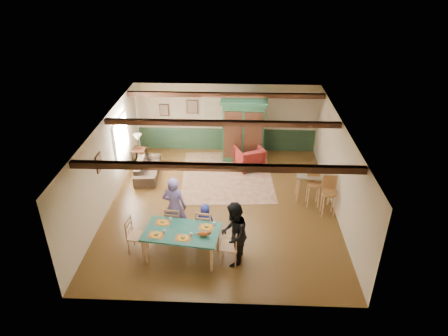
{
  "coord_description": "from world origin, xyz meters",
  "views": [
    {
      "loc": [
        0.52,
        -10.48,
        7.08
      ],
      "look_at": [
        0.07,
        0.32,
        1.15
      ],
      "focal_mm": 32.0,
      "sensor_mm": 36.0,
      "label": 1
    }
  ],
  "objects_px": {
    "person_woman": "(234,234)",
    "bar_stool_right": "(329,197)",
    "person_child": "(205,222)",
    "cat": "(203,233)",
    "dining_chair_end_right": "(229,246)",
    "armchair": "(249,158)",
    "dining_chair_end_left": "(137,235)",
    "end_table": "(140,156)",
    "armoire": "(243,131)",
    "table_lamp": "(138,142)",
    "dining_chair_far_left": "(175,221)",
    "dining_table": "(183,244)",
    "sofa": "(147,168)",
    "person_man": "(175,207)",
    "dining_chair_far_right": "(205,224)",
    "counter_table": "(313,187)",
    "bar_stool_left": "(313,188)"
  },
  "relations": [
    {
      "from": "sofa",
      "to": "table_lamp",
      "type": "distance_m",
      "value": 1.13
    },
    {
      "from": "person_child",
      "to": "counter_table",
      "type": "height_order",
      "value": "person_child"
    },
    {
      "from": "person_man",
      "to": "table_lamp",
      "type": "bearing_deg",
      "value": -57.15
    },
    {
      "from": "end_table",
      "to": "dining_chair_far_left",
      "type": "bearing_deg",
      "value": -65.06
    },
    {
      "from": "dining_table",
      "to": "bar_stool_left",
      "type": "bearing_deg",
      "value": 34.43
    },
    {
      "from": "armchair",
      "to": "sofa",
      "type": "relative_size",
      "value": 0.49
    },
    {
      "from": "dining_table",
      "to": "sofa",
      "type": "bearing_deg",
      "value": 113.36
    },
    {
      "from": "dining_chair_far_right",
      "to": "counter_table",
      "type": "relative_size",
      "value": 0.92
    },
    {
      "from": "dining_chair_far_right",
      "to": "end_table",
      "type": "relative_size",
      "value": 1.6
    },
    {
      "from": "person_child",
      "to": "table_lamp",
      "type": "height_order",
      "value": "table_lamp"
    },
    {
      "from": "end_table",
      "to": "armchair",
      "type": "bearing_deg",
      "value": -1.81
    },
    {
      "from": "dining_chair_far_right",
      "to": "person_child",
      "type": "xyz_separation_m",
      "value": [
        0.01,
        0.08,
        0.03
      ]
    },
    {
      "from": "end_table",
      "to": "armoire",
      "type": "bearing_deg",
      "value": 7.92
    },
    {
      "from": "person_woman",
      "to": "end_table",
      "type": "distance_m",
      "value": 6.35
    },
    {
      "from": "person_woman",
      "to": "table_lamp",
      "type": "bearing_deg",
      "value": -137.91
    },
    {
      "from": "dining_chair_end_left",
      "to": "armoire",
      "type": "xyz_separation_m",
      "value": [
        2.78,
        5.41,
        0.68
      ]
    },
    {
      "from": "person_man",
      "to": "bar_stool_right",
      "type": "relative_size",
      "value": 1.45
    },
    {
      "from": "dining_chair_far_left",
      "to": "dining_chair_end_left",
      "type": "distance_m",
      "value": 1.11
    },
    {
      "from": "dining_chair_far_left",
      "to": "end_table",
      "type": "relative_size",
      "value": 1.6
    },
    {
      "from": "person_woman",
      "to": "dining_chair_end_left",
      "type": "bearing_deg",
      "value": -90.0
    },
    {
      "from": "armchair",
      "to": "table_lamp",
      "type": "xyz_separation_m",
      "value": [
        -4.08,
        0.13,
        0.5
      ]
    },
    {
      "from": "armchair",
      "to": "table_lamp",
      "type": "height_order",
      "value": "table_lamp"
    },
    {
      "from": "dining_table",
      "to": "person_man",
      "type": "bearing_deg",
      "value": 109.23
    },
    {
      "from": "cat",
      "to": "end_table",
      "type": "relative_size",
      "value": 0.6
    },
    {
      "from": "dining_chair_end_right",
      "to": "armchair",
      "type": "relative_size",
      "value": 1.08
    },
    {
      "from": "dining_chair_end_left",
      "to": "end_table",
      "type": "xyz_separation_m",
      "value": [
        -1.07,
        4.87,
        -0.19
      ]
    },
    {
      "from": "dining_chair_far_left",
      "to": "person_man",
      "type": "relative_size",
      "value": 0.55
    },
    {
      "from": "dining_chair_end_right",
      "to": "sofa",
      "type": "bearing_deg",
      "value": -137.89
    },
    {
      "from": "person_woman",
      "to": "end_table",
      "type": "relative_size",
      "value": 2.77
    },
    {
      "from": "dining_chair_far_left",
      "to": "table_lamp",
      "type": "xyz_separation_m",
      "value": [
        -1.96,
        4.21,
        0.42
      ]
    },
    {
      "from": "dining_chair_end_right",
      "to": "bar_stool_right",
      "type": "xyz_separation_m",
      "value": [
        2.9,
        2.19,
        0.13
      ]
    },
    {
      "from": "bar_stool_right",
      "to": "person_child",
      "type": "bearing_deg",
      "value": -158.34
    },
    {
      "from": "person_child",
      "to": "cat",
      "type": "relative_size",
      "value": 2.79
    },
    {
      "from": "dining_table",
      "to": "armoire",
      "type": "relative_size",
      "value": 0.81
    },
    {
      "from": "dining_chair_end_right",
      "to": "end_table",
      "type": "bearing_deg",
      "value": -138.64
    },
    {
      "from": "dining_chair_end_left",
      "to": "person_woman",
      "type": "relative_size",
      "value": 0.58
    },
    {
      "from": "table_lamp",
      "to": "dining_chair_far_left",
      "type": "bearing_deg",
      "value": -65.06
    },
    {
      "from": "person_child",
      "to": "end_table",
      "type": "relative_size",
      "value": 1.69
    },
    {
      "from": "dining_chair_far_left",
      "to": "person_woman",
      "type": "distance_m",
      "value": 1.96
    },
    {
      "from": "bar_stool_left",
      "to": "dining_chair_far_right",
      "type": "bearing_deg",
      "value": -149.42
    },
    {
      "from": "dining_chair_end_right",
      "to": "armoire",
      "type": "distance_m",
      "value": 5.77
    },
    {
      "from": "cat",
      "to": "dining_table",
      "type": "bearing_deg",
      "value": 169.7
    },
    {
      "from": "dining_chair_end_left",
      "to": "person_man",
      "type": "height_order",
      "value": "person_man"
    },
    {
      "from": "dining_chair_end_left",
      "to": "cat",
      "type": "bearing_deg",
      "value": -93.37
    },
    {
      "from": "person_woman",
      "to": "armchair",
      "type": "bearing_deg",
      "value": -178.0
    },
    {
      "from": "dining_table",
      "to": "counter_table",
      "type": "bearing_deg",
      "value": 37.29
    },
    {
      "from": "end_table",
      "to": "dining_chair_end_right",
      "type": "bearing_deg",
      "value": -55.97
    },
    {
      "from": "dining_chair_far_left",
      "to": "dining_chair_far_right",
      "type": "distance_m",
      "value": 0.85
    },
    {
      "from": "dining_chair_far_left",
      "to": "sofa",
      "type": "height_order",
      "value": "dining_chair_far_left"
    },
    {
      "from": "person_woman",
      "to": "bar_stool_right",
      "type": "height_order",
      "value": "person_woman"
    }
  ]
}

